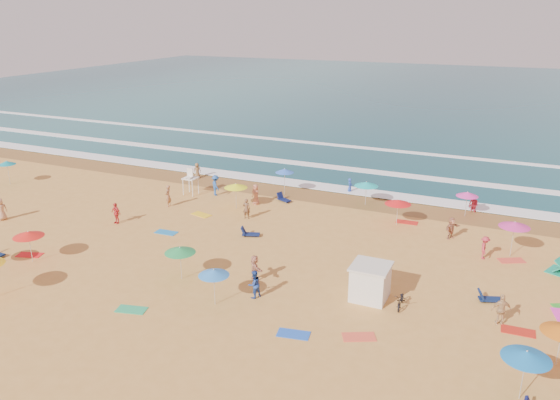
% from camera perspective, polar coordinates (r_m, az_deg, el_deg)
% --- Properties ---
extents(ground, '(220.00, 220.00, 0.00)m').
position_cam_1_polar(ground, '(38.43, 0.23, -5.34)').
color(ground, gold).
rests_on(ground, ground).
extents(ocean, '(220.00, 140.00, 0.18)m').
position_cam_1_polar(ocean, '(117.93, 17.37, 10.41)').
color(ocean, '#0C4756').
rests_on(ocean, ground).
extents(wet_sand, '(220.00, 220.00, 0.00)m').
position_cam_1_polar(wet_sand, '(49.32, 6.15, 0.15)').
color(wet_sand, olive).
rests_on(wet_sand, ground).
extents(surf_foam, '(200.00, 18.70, 0.05)m').
position_cam_1_polar(surf_foam, '(57.38, 8.94, 2.83)').
color(surf_foam, white).
rests_on(surf_foam, ground).
extents(cabana, '(2.00, 2.00, 2.00)m').
position_cam_1_polar(cabana, '(32.41, 9.40, -8.52)').
color(cabana, silver).
rests_on(cabana, ground).
extents(cabana_roof, '(2.20, 2.20, 0.12)m').
position_cam_1_polar(cabana_roof, '(31.94, 9.51, -6.83)').
color(cabana_roof, silver).
rests_on(cabana_roof, cabana).
extents(bicycle, '(0.68, 1.74, 0.90)m').
position_cam_1_polar(bicycle, '(32.06, 12.53, -10.18)').
color(bicycle, black).
rests_on(bicycle, ground).
extents(lifeguard_stand, '(1.20, 1.20, 2.10)m').
position_cam_1_polar(lifeguard_stand, '(50.57, -9.32, 1.73)').
color(lifeguard_stand, white).
rests_on(lifeguard_stand, ground).
extents(beach_umbrellas, '(60.87, 27.47, 0.79)m').
position_cam_1_polar(beach_umbrellas, '(37.05, 2.26, -2.84)').
color(beach_umbrellas, '#319522').
rests_on(beach_umbrellas, ground).
extents(loungers, '(59.51, 21.59, 0.34)m').
position_cam_1_polar(loungers, '(34.59, 5.42, -8.02)').
color(loungers, '#0F184E').
rests_on(loungers, ground).
extents(towels, '(35.49, 21.04, 0.03)m').
position_cam_1_polar(towels, '(35.45, 3.03, -7.54)').
color(towels, red).
rests_on(towels, ground).
extents(beachgoers, '(42.28, 24.18, 2.15)m').
position_cam_1_polar(beachgoers, '(42.31, 2.88, -1.82)').
color(beachgoers, blue).
rests_on(beachgoers, ground).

